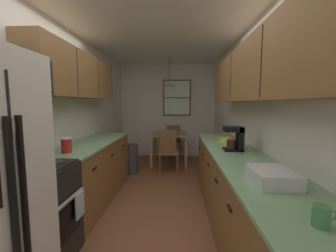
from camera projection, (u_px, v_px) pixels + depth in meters
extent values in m
plane|color=brown|center=(159.00, 195.00, 3.41)|extent=(12.00, 12.00, 0.00)
cube|color=white|center=(74.00, 116.00, 3.35)|extent=(0.10, 9.00, 2.55)
cube|color=white|center=(247.00, 117.00, 3.21)|extent=(0.10, 9.00, 2.55)
cube|color=white|center=(168.00, 111.00, 5.91)|extent=(4.40, 0.10, 2.55)
cube|color=white|center=(158.00, 29.00, 3.14)|extent=(4.40, 9.00, 0.08)
cube|color=black|center=(18.00, 220.00, 1.15)|extent=(0.01, 0.01, 1.61)
cube|color=black|center=(15.00, 225.00, 1.10)|extent=(0.02, 0.02, 1.14)
cube|color=black|center=(26.00, 216.00, 1.18)|extent=(0.02, 0.02, 1.14)
cube|color=beige|center=(14.00, 126.00, 1.11)|extent=(0.01, 0.05, 0.07)
cube|color=white|center=(0.00, 91.00, 1.03)|extent=(0.01, 0.04, 0.05)
cube|color=black|center=(35.00, 217.00, 1.90)|extent=(0.62, 0.60, 0.90)
cube|color=black|center=(69.00, 221.00, 1.89)|extent=(0.01, 0.42, 0.30)
cube|color=silver|center=(70.00, 199.00, 1.87)|extent=(0.02, 0.48, 0.02)
cube|color=black|center=(31.00, 168.00, 1.86)|extent=(0.59, 0.57, 0.02)
cube|color=black|center=(0.00, 157.00, 1.86)|extent=(0.06, 0.60, 0.20)
cylinder|color=#2D2D2D|center=(3.00, 170.00, 1.73)|extent=(0.15, 0.15, 0.01)
cylinder|color=#2D2D2D|center=(26.00, 162.00, 1.99)|extent=(0.15, 0.15, 0.01)
cylinder|color=#2D2D2D|center=(36.00, 171.00, 1.72)|extent=(0.15, 0.15, 0.01)
cylinder|color=#2D2D2D|center=(55.00, 162.00, 1.98)|extent=(0.15, 0.15, 0.01)
cube|color=black|center=(11.00, 76.00, 1.78)|extent=(0.38, 0.57, 0.34)
cube|color=black|center=(28.00, 75.00, 1.71)|extent=(0.01, 0.34, 0.22)
cube|color=#2D2D33|center=(48.00, 78.00, 1.96)|extent=(0.01, 0.11, 0.22)
cube|color=brown|center=(93.00, 172.00, 3.22)|extent=(0.60, 2.02, 0.87)
cube|color=#7AA87A|center=(92.00, 143.00, 3.17)|extent=(0.63, 2.04, 0.03)
cube|color=black|center=(95.00, 169.00, 2.51)|extent=(0.02, 0.10, 0.01)
cube|color=black|center=(112.00, 155.00, 3.18)|extent=(0.02, 0.10, 0.01)
cube|color=black|center=(124.00, 146.00, 3.85)|extent=(0.02, 0.10, 0.01)
cube|color=brown|center=(78.00, 76.00, 3.03)|extent=(0.32, 2.12, 0.63)
cube|color=#2D2319|center=(78.00, 72.00, 2.67)|extent=(0.01, 0.01, 0.58)
cube|color=#2D2319|center=(98.00, 79.00, 3.37)|extent=(0.01, 0.01, 0.58)
cube|color=brown|center=(239.00, 195.00, 2.41)|extent=(0.60, 3.38, 0.87)
cube|color=#7AA87A|center=(240.00, 156.00, 2.36)|extent=(0.63, 3.40, 0.03)
cube|color=black|center=(229.00, 208.00, 1.56)|extent=(0.02, 0.10, 0.01)
cube|color=black|center=(216.00, 181.00, 2.12)|extent=(0.02, 0.10, 0.01)
cube|color=black|center=(208.00, 165.00, 2.68)|extent=(0.02, 0.10, 0.01)
cube|color=black|center=(203.00, 154.00, 3.24)|extent=(0.02, 0.10, 0.01)
cube|color=black|center=(200.00, 147.00, 3.79)|extent=(0.02, 0.10, 0.01)
cube|color=brown|center=(258.00, 71.00, 2.21)|extent=(0.32, 3.08, 0.63)
cube|color=#2D2319|center=(261.00, 61.00, 1.71)|extent=(0.01, 0.01, 0.58)
cube|color=#2D2319|center=(231.00, 77.00, 2.72)|extent=(0.01, 0.01, 0.58)
cube|color=#A87F51|center=(169.00, 134.00, 5.12)|extent=(0.85, 0.83, 0.03)
cube|color=#A87F51|center=(151.00, 153.00, 4.79)|extent=(0.06, 0.06, 0.72)
cube|color=#A87F51|center=(186.00, 153.00, 4.75)|extent=(0.06, 0.06, 0.72)
cube|color=#A87F51|center=(155.00, 146.00, 5.56)|extent=(0.06, 0.06, 0.72)
cube|color=#A87F51|center=(185.00, 146.00, 5.52)|extent=(0.06, 0.06, 0.72)
cube|color=brown|center=(168.00, 152.00, 4.46)|extent=(0.44, 0.44, 0.04)
cube|color=brown|center=(168.00, 140.00, 4.61)|extent=(0.37, 0.07, 0.45)
cylinder|color=brown|center=(178.00, 165.00, 4.31)|extent=(0.04, 0.04, 0.43)
cylinder|color=brown|center=(160.00, 166.00, 4.29)|extent=(0.04, 0.04, 0.43)
cylinder|color=brown|center=(176.00, 161.00, 4.67)|extent=(0.04, 0.04, 0.43)
cylinder|color=brown|center=(160.00, 161.00, 4.65)|extent=(0.04, 0.04, 0.43)
cube|color=brown|center=(174.00, 141.00, 5.83)|extent=(0.41, 0.41, 0.04)
cube|color=brown|center=(174.00, 134.00, 5.63)|extent=(0.37, 0.04, 0.45)
cylinder|color=brown|center=(168.00, 148.00, 6.05)|extent=(0.04, 0.04, 0.43)
cylinder|color=brown|center=(181.00, 148.00, 6.02)|extent=(0.04, 0.04, 0.43)
cylinder|color=brown|center=(167.00, 150.00, 5.69)|extent=(0.04, 0.04, 0.43)
cylinder|color=brown|center=(180.00, 151.00, 5.66)|extent=(0.04, 0.04, 0.43)
cylinder|color=black|center=(169.00, 70.00, 4.96)|extent=(0.01, 0.01, 0.56)
cone|color=#B7B2A8|center=(169.00, 84.00, 4.99)|extent=(0.29, 0.29, 0.10)
sphere|color=white|center=(169.00, 83.00, 4.99)|extent=(0.06, 0.06, 0.06)
cube|color=brown|center=(177.00, 98.00, 5.79)|extent=(0.76, 0.04, 0.99)
cube|color=silver|center=(177.00, 98.00, 5.78)|extent=(0.68, 0.01, 0.91)
cube|color=brown|center=(177.00, 98.00, 5.78)|extent=(0.68, 0.02, 0.03)
cylinder|color=#3F3F42|center=(131.00, 159.00, 4.47)|extent=(0.31, 0.31, 0.62)
cylinder|color=red|center=(67.00, 146.00, 2.46)|extent=(0.12, 0.12, 0.16)
cylinder|color=white|center=(66.00, 138.00, 2.45)|extent=(0.12, 0.12, 0.02)
cube|color=silver|center=(80.00, 205.00, 2.03)|extent=(0.02, 0.16, 0.24)
cube|color=black|center=(233.00, 150.00, 2.58)|extent=(0.22, 0.18, 0.02)
cube|color=black|center=(240.00, 139.00, 2.56)|extent=(0.06, 0.18, 0.29)
cube|color=black|center=(233.00, 129.00, 2.56)|extent=(0.22, 0.18, 0.06)
cylinder|color=#331E14|center=(231.00, 144.00, 2.58)|extent=(0.11, 0.11, 0.11)
cylinder|color=#3F7F4C|center=(321.00, 216.00, 0.98)|extent=(0.08, 0.08, 0.10)
torus|color=#3F7F4C|center=(333.00, 215.00, 0.97)|extent=(0.05, 0.01, 0.05)
cylinder|color=#E5D14C|center=(228.00, 140.00, 3.17)|extent=(0.27, 0.27, 0.06)
cylinder|color=black|center=(228.00, 139.00, 3.17)|extent=(0.22, 0.22, 0.03)
sphere|color=red|center=(233.00, 138.00, 3.16)|extent=(0.06, 0.06, 0.06)
sphere|color=green|center=(226.00, 137.00, 3.23)|extent=(0.06, 0.06, 0.06)
sphere|color=yellow|center=(228.00, 138.00, 3.11)|extent=(0.06, 0.06, 0.06)
cube|color=silver|center=(272.00, 176.00, 1.51)|extent=(0.28, 0.34, 0.10)
cylinder|color=silver|center=(172.00, 132.00, 5.15)|extent=(0.22, 0.22, 0.06)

